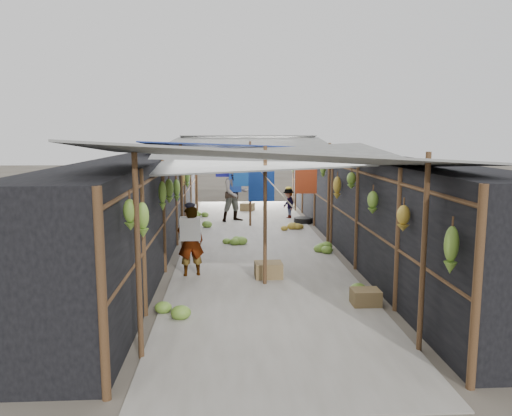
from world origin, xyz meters
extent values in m
plane|color=#6B6356|center=(0.00, 0.00, 0.00)|extent=(80.00, 80.00, 0.00)
cube|color=#9E998E|center=(0.00, 6.50, 0.01)|extent=(3.60, 16.00, 0.02)
cube|color=black|center=(-2.70, 6.50, 1.15)|extent=(1.40, 15.00, 2.30)
cube|color=black|center=(2.70, 6.50, 1.15)|extent=(1.40, 15.00, 2.30)
cube|color=olive|center=(0.10, 3.42, 0.16)|extent=(0.55, 0.44, 0.32)
cube|color=olive|center=(1.58, 1.75, 0.14)|extent=(0.46, 0.37, 0.28)
cube|color=olive|center=(0.04, 12.04, 0.15)|extent=(0.57, 0.52, 0.30)
cylinder|color=black|center=(1.70, 9.46, 0.09)|extent=(0.58, 0.58, 0.17)
imported|color=white|center=(-1.43, 3.66, 0.71)|extent=(0.58, 0.45, 1.42)
imported|color=#214DA9|center=(-0.44, 9.89, 0.93)|extent=(1.12, 1.02, 1.86)
imported|color=#45403C|center=(1.34, 10.36, 0.51)|extent=(0.55, 0.74, 1.02)
cylinder|color=brown|center=(-1.80, 0.00, 1.30)|extent=(0.07, 0.07, 2.60)
cylinder|color=brown|center=(1.80, 0.00, 1.30)|extent=(0.07, 0.07, 2.60)
cylinder|color=brown|center=(0.00, 3.00, 1.30)|extent=(0.07, 0.07, 2.60)
cylinder|color=brown|center=(-1.80, 6.00, 1.30)|extent=(0.07, 0.07, 2.60)
cylinder|color=brown|center=(1.80, 6.00, 1.30)|extent=(0.07, 0.07, 2.60)
cylinder|color=brown|center=(0.00, 9.00, 1.30)|extent=(0.07, 0.07, 2.60)
cylinder|color=brown|center=(-1.80, 12.00, 1.30)|extent=(0.07, 0.07, 2.60)
cylinder|color=brown|center=(1.80, 12.00, 1.30)|extent=(0.07, 0.07, 2.60)
cube|color=gray|center=(0.00, 1.00, 2.50)|extent=(5.21, 3.19, 0.52)
cube|color=gray|center=(0.20, 4.20, 2.35)|extent=(5.23, 3.73, 0.50)
cube|color=navy|center=(-0.10, 7.50, 2.45)|extent=(5.40, 3.60, 0.41)
cube|color=gray|center=(0.00, 10.80, 2.55)|extent=(5.37, 3.66, 0.27)
cube|color=gray|center=(0.10, 13.20, 2.65)|extent=(5.00, 1.99, 0.24)
cylinder|color=brown|center=(-2.00, 6.50, 2.05)|extent=(0.06, 15.00, 0.06)
cylinder|color=brown|center=(2.00, 6.50, 2.05)|extent=(0.06, 15.00, 0.06)
cylinder|color=gray|center=(0.00, 6.50, 2.05)|extent=(0.02, 15.00, 0.02)
cube|color=#9A3417|center=(1.12, 5.31, 1.75)|extent=(0.50, 0.03, 0.60)
cube|color=#1A40AA|center=(0.03, 4.41, 1.72)|extent=(0.55, 0.03, 0.65)
cube|color=#194FA4|center=(-0.18, 7.02, 1.75)|extent=(0.70, 0.03, 0.60)
cube|color=navy|center=(-0.74, 9.92, 1.75)|extent=(0.65, 0.03, 0.60)
ellipsoid|color=olive|center=(-1.88, 0.02, 1.84)|extent=(0.17, 0.14, 0.39)
ellipsoid|color=olive|center=(-1.88, 0.89, 1.62)|extent=(0.18, 0.15, 0.51)
ellipsoid|color=olive|center=(-1.88, 3.07, 1.69)|extent=(0.14, 0.12, 0.55)
ellipsoid|color=olive|center=(-1.88, 4.12, 1.66)|extent=(0.19, 0.16, 0.51)
ellipsoid|color=olive|center=(-1.88, 5.64, 1.50)|extent=(0.17, 0.14, 0.53)
ellipsoid|color=#A38429|center=(-1.88, 7.08, 1.62)|extent=(0.15, 0.13, 0.40)
ellipsoid|color=olive|center=(-1.88, 8.77, 1.51)|extent=(0.17, 0.15, 0.57)
ellipsoid|color=#A38429|center=(-1.88, 10.41, 1.76)|extent=(0.20, 0.17, 0.42)
ellipsoid|color=olive|center=(-1.88, 11.89, 1.74)|extent=(0.18, 0.16, 0.52)
ellipsoid|color=olive|center=(-1.88, 13.07, 1.52)|extent=(0.18, 0.15, 0.59)
ellipsoid|color=olive|center=(1.88, -0.59, 1.49)|extent=(0.17, 0.15, 0.57)
ellipsoid|color=#A38429|center=(1.88, 1.00, 1.59)|extent=(0.20, 0.17, 0.39)
ellipsoid|color=olive|center=(1.88, 2.55, 1.61)|extent=(0.20, 0.17, 0.41)
ellipsoid|color=olive|center=(1.88, 4.12, 1.85)|extent=(0.19, 0.16, 0.35)
ellipsoid|color=#A38429|center=(1.88, 5.43, 1.56)|extent=(0.19, 0.16, 0.54)
ellipsoid|color=olive|center=(1.88, 7.20, 1.84)|extent=(0.16, 0.14, 0.38)
ellipsoid|color=#A38429|center=(1.88, 9.13, 1.67)|extent=(0.16, 0.14, 0.38)
ellipsoid|color=#A38429|center=(1.88, 10.31, 1.70)|extent=(0.18, 0.15, 0.36)
ellipsoid|color=olive|center=(1.88, 11.59, 1.72)|extent=(0.17, 0.14, 0.49)
ellipsoid|color=olive|center=(1.88, 13.39, 1.60)|extent=(0.17, 0.14, 0.59)
ellipsoid|color=olive|center=(-1.70, 10.90, 0.13)|extent=(0.51, 0.43, 0.25)
ellipsoid|color=#A38429|center=(1.20, 8.21, 0.16)|extent=(0.63, 0.53, 0.31)
ellipsoid|color=olive|center=(1.70, 5.53, 0.11)|extent=(0.45, 0.38, 0.23)
ellipsoid|color=olive|center=(-1.70, 1.37, 0.14)|extent=(0.57, 0.48, 0.28)
ellipsoid|color=olive|center=(-0.50, 6.68, 0.16)|extent=(0.63, 0.53, 0.31)
ellipsoid|color=olive|center=(-1.43, 8.99, 0.16)|extent=(0.64, 0.55, 0.32)
ellipsoid|color=olive|center=(1.70, 2.03, 0.18)|extent=(0.71, 0.60, 0.35)
camera|label=1|loc=(-0.69, -6.06, 2.82)|focal=35.00mm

